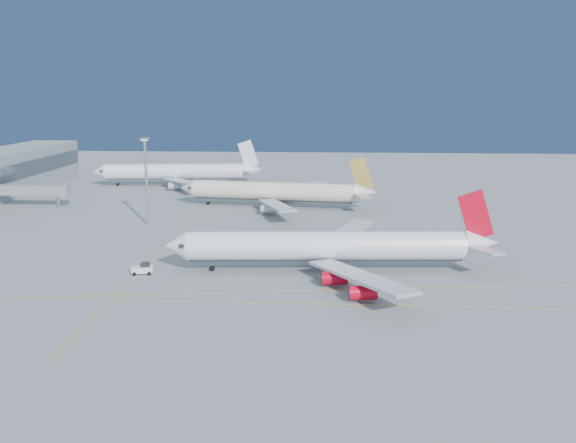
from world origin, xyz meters
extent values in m
plane|color=slate|center=(0.00, 0.00, 0.00)|extent=(500.00, 500.00, 0.00)
cube|color=#3F4C59|center=(-105.80, 85.00, 9.00)|extent=(0.40, 107.80, 5.00)
cube|color=gray|center=(-95.00, 72.00, 5.20)|extent=(22.00, 3.00, 3.00)
cylinder|color=gray|center=(-86.00, 72.00, 2.60)|extent=(0.70, 0.70, 5.20)
cube|color=gray|center=(-84.00, 72.00, 5.20)|extent=(3.20, 3.60, 3.40)
cube|color=#D4BF0B|center=(5.00, -14.00, 0.01)|extent=(90.00, 0.18, 0.02)
cube|color=#D4BF0B|center=(0.00, -6.00, 0.01)|extent=(118.86, 16.88, 0.02)
cube|color=#D4BF0B|center=(-40.00, 30.00, 0.01)|extent=(0.18, 140.00, 0.02)
cylinder|color=white|center=(-3.16, 6.43, 5.15)|extent=(55.72, 9.62, 5.74)
cone|color=white|center=(-33.00, 4.33, 5.15)|extent=(4.85, 6.04, 5.74)
cone|color=white|center=(27.95, 8.62, 5.74)|extent=(7.30, 5.93, 5.46)
cube|color=black|center=(-31.12, 4.46, 5.74)|extent=(1.96, 5.55, 0.69)
cube|color=#B7B7BC|center=(2.98, -9.26, 3.57)|extent=(18.79, 27.42, 0.54)
cube|color=#B7B7BC|center=(0.72, 22.82, 3.57)|extent=(15.48, 28.54, 0.54)
cube|color=red|center=(26.47, 8.51, 11.29)|extent=(7.63, 0.98, 10.48)
cylinder|color=gray|center=(-25.84, 4.83, 1.68)|extent=(0.24, 0.24, 2.28)
cylinder|color=black|center=(-25.84, 4.83, 0.54)|extent=(1.14, 0.77, 1.09)
cylinder|color=gray|center=(-1.89, 2.45, 1.68)|extent=(0.32, 0.32, 2.28)
cylinder|color=black|center=(-1.89, 2.45, 0.54)|extent=(1.15, 0.97, 1.09)
cylinder|color=gray|center=(-2.46, 10.55, 1.68)|extent=(0.32, 0.32, 2.28)
cylinder|color=black|center=(-2.46, 10.55, 0.54)|extent=(1.15, 0.97, 1.09)
cylinder|color=red|center=(-1.38, -4.39, 1.71)|extent=(4.92, 2.80, 2.48)
cylinder|color=red|center=(3.41, -12.68, 1.71)|extent=(4.92, 2.80, 2.48)
cylinder|color=red|center=(-2.92, 17.39, 1.71)|extent=(4.92, 2.80, 2.48)
cylinder|color=red|center=(0.67, 26.28, 1.71)|extent=(4.92, 2.80, 2.48)
cylinder|color=beige|center=(-19.95, 76.04, 5.01)|extent=(50.85, 12.41, 5.54)
cone|color=beige|center=(-47.11, 79.79, 5.01)|extent=(5.09, 6.09, 5.54)
cone|color=beige|center=(8.47, 72.11, 5.59)|extent=(7.46, 6.15, 5.27)
cube|color=black|center=(-45.28, 79.53, 5.59)|extent=(2.26, 5.43, 0.68)
cube|color=#B7B7BC|center=(-17.39, 60.26, 3.48)|extent=(13.24, 27.43, 0.53)
cube|color=#B7B7BC|center=(-13.21, 90.53, 3.48)|extent=(19.33, 25.40, 0.53)
cube|color=gold|center=(7.02, 72.31, 11.01)|extent=(7.47, 1.46, 10.29)
cylinder|color=gray|center=(-40.49, 78.87, 1.65)|extent=(0.23, 0.23, 2.24)
cylinder|color=black|center=(-40.49, 78.87, 0.53)|extent=(1.15, 0.82, 1.07)
cylinder|color=gray|center=(-19.52, 72.00, 1.65)|extent=(0.31, 0.31, 2.24)
cylinder|color=black|center=(-19.52, 72.00, 0.53)|extent=(1.18, 1.01, 1.07)
cylinder|color=gray|center=(-18.45, 79.80, 1.65)|extent=(0.31, 0.31, 2.24)
cylinder|color=black|center=(-18.45, 79.80, 0.53)|extent=(1.18, 1.01, 1.07)
cylinder|color=#B7B7BC|center=(-19.78, 63.34, 1.66)|extent=(4.96, 3.05, 2.43)
cylinder|color=#B7B7BC|center=(-16.34, 88.21, 1.66)|extent=(4.96, 3.05, 2.43)
cylinder|color=white|center=(-60.81, 118.80, 5.27)|extent=(52.03, 12.00, 5.79)
cone|color=white|center=(-88.74, 115.40, 5.27)|extent=(5.32, 6.31, 5.79)
cone|color=white|center=(-31.56, 122.37, 5.89)|extent=(7.85, 6.34, 5.50)
cube|color=black|center=(-86.79, 115.64, 5.89)|extent=(2.31, 5.66, 0.72)
cube|color=#B7B7BC|center=(-54.21, 103.79, 3.68)|extent=(19.65, 26.33, 0.57)
cube|color=#B7B7BC|center=(-58.00, 134.96, 3.68)|extent=(14.15, 28.13, 0.57)
cube|color=silver|center=(-33.10, 122.18, 11.63)|extent=(7.95, 1.42, 10.94)
cylinder|color=gray|center=(-81.86, 116.24, 1.76)|extent=(0.25, 0.25, 2.38)
cylinder|color=black|center=(-81.86, 116.24, 0.57)|extent=(1.22, 0.86, 1.14)
cylinder|color=gray|center=(-59.29, 114.82, 1.76)|extent=(0.33, 0.33, 2.38)
cylinder|color=black|center=(-59.29, 114.82, 0.57)|extent=(1.24, 1.06, 1.14)
cylinder|color=gray|center=(-60.29, 123.04, 1.76)|extent=(0.33, 0.33, 2.38)
cylinder|color=black|center=(-60.29, 123.04, 0.57)|extent=(1.24, 1.06, 1.14)
cylinder|color=#B7B7BC|center=(-57.44, 106.21, 1.74)|extent=(5.24, 3.17, 2.59)
cylinder|color=#B7B7BC|center=(-60.56, 131.84, 1.74)|extent=(5.24, 3.17, 2.59)
cube|color=white|center=(-39.21, 1.78, 0.92)|extent=(4.40, 2.72, 1.23)
cube|color=black|center=(-38.60, 1.88, 1.85)|extent=(1.92, 2.00, 0.92)
cylinder|color=black|center=(-40.44, 0.47, 0.36)|extent=(0.77, 0.48, 0.72)
cylinder|color=black|center=(-40.81, 2.59, 0.36)|extent=(0.77, 0.48, 0.72)
cylinder|color=black|center=(-37.61, 0.96, 0.36)|extent=(0.77, 0.48, 0.72)
cylinder|color=black|center=(-37.98, 3.08, 0.36)|extent=(0.77, 0.48, 0.72)
cylinder|color=gray|center=(-50.94, 47.69, 11.43)|extent=(0.64, 0.64, 22.86)
cube|color=gray|center=(-50.94, 47.69, 23.04)|extent=(2.01, 2.01, 0.46)
cube|color=white|center=(-50.94, 47.69, 22.68)|extent=(1.46, 1.46, 0.23)
camera|label=1|loc=(-2.73, -117.98, 35.93)|focal=40.00mm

